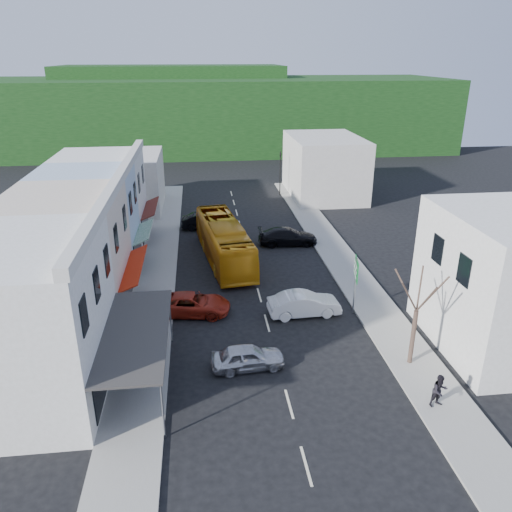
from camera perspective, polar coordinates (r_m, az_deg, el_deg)
The scene contains 18 objects.
ground at distance 32.17m, azimuth 1.26°, elevation -7.65°, with size 120.00×120.00×0.00m, color black.
sidewalk_left at distance 41.01m, azimuth -11.13°, elevation -1.12°, with size 3.00×52.00×0.15m, color gray.
sidewalk_right at distance 42.43m, azimuth 9.47°, elevation -0.19°, with size 3.00×52.00×0.15m, color gray.
shopfront_row at distance 35.80m, azimuth -20.09°, elevation 1.19°, with size 8.25×30.00×8.00m.
distant_block_left at distance 56.73m, azimuth -14.83°, elevation 8.18°, with size 8.00×10.00×6.00m, color #B7B2A8.
distant_block_right at distance 60.83m, azimuth 7.80°, elevation 10.10°, with size 8.00×12.00×7.00m, color #B7B2A8.
hillside at distance 93.22m, azimuth -5.35°, elevation 16.36°, with size 80.00×26.00×14.00m.
bus at distance 41.04m, azimuth -3.68°, elevation 1.51°, with size 2.50×11.60×3.10m, color orange.
car_silver at distance 27.62m, azimuth -0.95°, elevation -11.45°, with size 1.80×4.40×1.40m, color #BCBCC1.
car_white at distance 32.94m, azimuth 5.51°, elevation -5.61°, with size 1.80×4.40×1.40m, color silver.
car_red at distance 33.18m, azimuth -7.39°, elevation -5.48°, with size 1.90×4.60×1.40m, color maroon.
car_black_near at distance 44.86m, azimuth 3.64°, elevation 2.18°, with size 1.84×4.50×1.40m, color black.
car_black_far at distance 49.12m, azimuth -5.66°, elevation 3.91°, with size 1.80×4.40×1.40m, color black.
pedestrian_left at distance 31.87m, azimuth -11.82°, elevation -6.41°, with size 0.60×0.40×1.70m, color black.
pedestrian_right at distance 26.24m, azimuth 20.24°, elevation -14.26°, with size 0.70×0.44×1.70m, color black.
direction_sign at distance 33.14m, azimuth 11.25°, elevation -3.34°, with size 0.55×1.77×3.92m, color #0D6123, non-canonical shape.
street_tree at distance 27.87m, azimuth 17.86°, elevation -5.99°, with size 2.79×2.79×6.69m, color #362821, non-canonical shape.
traffic_signal at distance 60.52m, azimuth 2.78°, elevation 9.39°, with size 0.78×1.16×5.29m, color black, non-canonical shape.
Camera 1 is at (-3.95, -27.63, 15.98)m, focal length 35.00 mm.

